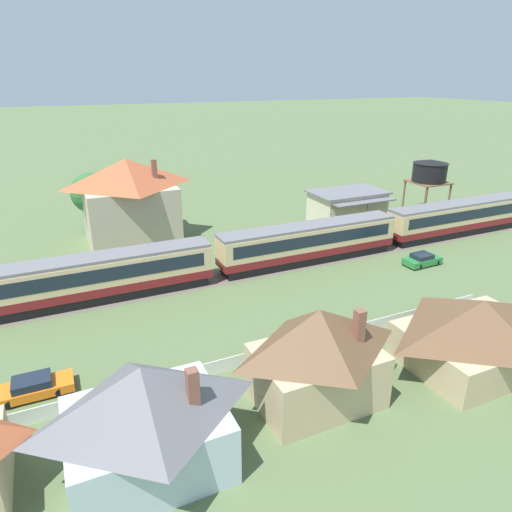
# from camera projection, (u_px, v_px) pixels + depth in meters

# --- Properties ---
(ground_plane) EXTENTS (600.00, 600.00, 0.00)m
(ground_plane) POSITION_uv_depth(u_px,v_px,m) (302.00, 263.00, 49.16)
(ground_plane) COLOR #566B42
(passenger_train) EXTENTS (63.96, 3.00, 4.21)m
(passenger_train) POSITION_uv_depth(u_px,v_px,m) (311.00, 241.00, 48.88)
(passenger_train) COLOR maroon
(passenger_train) RESTS_ON ground_plane
(railway_track) EXTENTS (112.27, 3.60, 0.04)m
(railway_track) POSITION_uv_depth(u_px,v_px,m) (343.00, 255.00, 51.41)
(railway_track) COLOR #665B51
(railway_track) RESTS_ON ground_plane
(station_building) EXTENTS (9.93, 7.55, 4.54)m
(station_building) POSITION_uv_depth(u_px,v_px,m) (347.00, 208.00, 61.28)
(station_building) COLOR beige
(station_building) RESTS_ON ground_plane
(station_house_terracotta_roof) EXTENTS (10.89, 9.91, 10.01)m
(station_house_terracotta_roof) POSITION_uv_depth(u_px,v_px,m) (129.00, 200.00, 53.70)
(station_house_terracotta_roof) COLOR #BCB293
(station_house_terracotta_roof) RESTS_ON ground_plane
(water_tower) EXTENTS (4.95, 4.95, 7.78)m
(water_tower) POSITION_uv_depth(u_px,v_px,m) (430.00, 172.00, 64.97)
(water_tower) COLOR brown
(water_tower) RESTS_ON ground_plane
(cottage_grey_roof) EXTENTS (8.33, 6.63, 6.06)m
(cottage_grey_roof) POSITION_uv_depth(u_px,v_px,m) (146.00, 417.00, 22.58)
(cottage_grey_roof) COLOR silver
(cottage_grey_roof) RESTS_ON ground_plane
(cottage_brown_roof) EXTENTS (7.98, 5.62, 6.35)m
(cottage_brown_roof) POSITION_uv_depth(u_px,v_px,m) (318.00, 355.00, 27.32)
(cottage_brown_roof) COLOR tan
(cottage_brown_roof) RESTS_ON ground_plane
(cottage_brown_roof_2) EXTENTS (10.52, 7.63, 4.85)m
(cottage_brown_roof_2) POSITION_uv_depth(u_px,v_px,m) (479.00, 331.00, 31.37)
(cottage_brown_roof_2) COLOR tan
(cottage_brown_roof_2) RESTS_ON ground_plane
(picket_fence_front) EXTENTS (44.15, 0.06, 1.05)m
(picket_fence_front) POSITION_uv_depth(u_px,v_px,m) (241.00, 361.00, 31.47)
(picket_fence_front) COLOR white
(picket_fence_front) RESTS_ON ground_plane
(parked_car_green) EXTENTS (4.10, 2.04, 1.29)m
(parked_car_green) POSITION_uv_depth(u_px,v_px,m) (422.00, 260.00, 48.47)
(parked_car_green) COLOR #287A38
(parked_car_green) RESTS_ON ground_plane
(parked_car_orange) EXTENTS (4.57, 1.89, 1.26)m
(parked_car_orange) POSITION_uv_depth(u_px,v_px,m) (34.00, 387.00, 28.74)
(parked_car_orange) COLOR orange
(parked_car_orange) RESTS_ON ground_plane
(yard_tree_0) EXTENTS (4.92, 4.92, 7.93)m
(yard_tree_0) POSITION_uv_depth(u_px,v_px,m) (91.00, 193.00, 55.76)
(yard_tree_0) COLOR #4C3823
(yard_tree_0) RESTS_ON ground_plane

